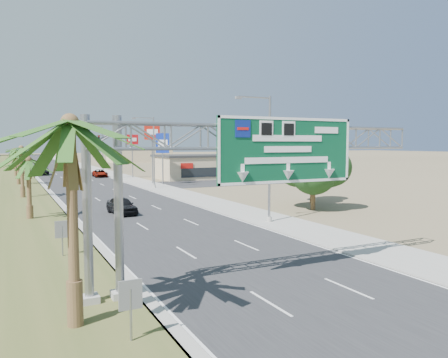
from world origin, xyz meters
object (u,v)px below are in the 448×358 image
store_building (207,167)px  car_mid_lane (76,180)px  palm_near (70,125)px  car_right_lane (100,173)px  pole_sign_red_near (152,136)px  pole_sign_red_far (132,143)px  car_left_lane (122,206)px  sign_gantry (254,149)px  pole_sign_blue (163,145)px  signal_mast (107,152)px  car_far (43,171)px

store_building → car_mid_lane: 23.67m
palm_near → store_building: bearing=61.7°
palm_near → car_right_lane: size_ratio=1.66×
car_mid_lane → pole_sign_red_near: bearing=-23.2°
car_right_lane → pole_sign_red_far: size_ratio=0.62×
car_left_lane → sign_gantry: bearing=-92.9°
pole_sign_blue → pole_sign_red_near: bearing=110.0°
car_right_lane → pole_sign_blue: bearing=-73.1°
pole_sign_blue → pole_sign_red_far: (-0.53, 15.66, 0.40)m
signal_mast → car_mid_lane: (-6.67, -8.48, -4.16)m
car_left_lane → car_far: 55.65m
car_left_lane → car_far: (-2.54, 55.60, 0.03)m
palm_near → pole_sign_red_far: size_ratio=1.02×
signal_mast → car_right_lane: bearing=95.9°
signal_mast → store_building: (16.83, -5.97, -2.85)m
sign_gantry → car_far: 77.42m
palm_near → car_mid_lane: 56.37m
signal_mast → pole_sign_red_far: bearing=0.6°
car_left_lane → store_building: bearing=49.8°
sign_gantry → pole_sign_red_near: pole_sign_red_near is taller
palm_near → car_left_lane: 25.33m
signal_mast → car_mid_lane: signal_mast is taller
sign_gantry → store_building: (23.06, 56.07, -4.06)m
car_mid_lane → car_far: bearing=97.7°
car_right_lane → car_far: (-9.22, 10.37, 0.09)m
car_far → car_right_lane: bearing=-41.4°
signal_mast → pole_sign_blue: pole_sign_blue is taller
palm_near → car_right_lane: palm_near is taller
sign_gantry → palm_near: palm_near is taller
pole_sign_red_far → car_mid_lane: bearing=-142.7°
car_far → pole_sign_red_near: (13.90, -28.33, 6.73)m
sign_gantry → pole_sign_red_near: (10.43, 48.83, 1.46)m
car_mid_lane → car_far: size_ratio=0.77×
pole_sign_red_far → car_left_lane: bearing=-106.1°
car_far → pole_sign_red_near: 32.26m
car_mid_lane → store_building: bearing=6.4°
pole_sign_red_near → signal_mast: bearing=107.6°
car_mid_lane → signal_mast: bearing=52.1°
signal_mast → car_far: 18.42m
palm_near → pole_sign_blue: size_ratio=1.04×
palm_near → car_right_lane: (13.88, 68.72, -6.23)m
sign_gantry → palm_near: bearing=-166.7°
palm_near → signal_mast: palm_near is taller
car_mid_lane → pole_sign_red_far: 15.20m
palm_near → store_building: size_ratio=0.46×
palm_near → pole_sign_blue: palm_near is taller
sign_gantry → pole_sign_blue: bearing=76.3°
car_right_lane → pole_sign_red_near: bearing=-73.7°
sign_gantry → car_right_lane: bearing=85.1°
car_right_lane → pole_sign_blue: pole_sign_blue is taller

